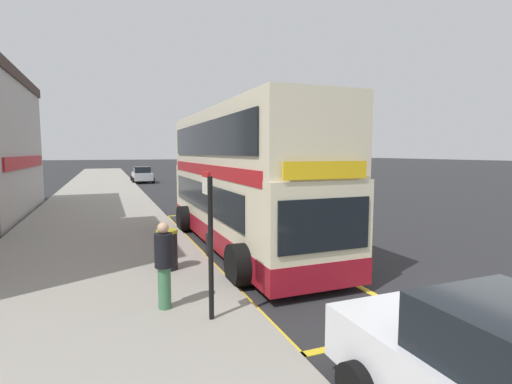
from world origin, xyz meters
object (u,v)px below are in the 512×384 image
at_px(parked_car_silver_across, 212,172).
at_px(pedestrian_waiting_near_sign, 164,262).
at_px(litter_bin, 167,249).
at_px(bus_stop_sign, 209,232).
at_px(double_decker_bus, 241,183).
at_px(parked_car_silver_behind, 294,187).
at_px(parked_car_silver_distant, 142,175).

xyz_separation_m(parked_car_silver_across, pedestrian_waiting_near_sign, (-10.24, -34.99, 0.23)).
distance_m(pedestrian_waiting_near_sign, litter_bin, 2.49).
bearing_deg(bus_stop_sign, litter_bin, 95.22).
height_order(double_decker_bus, litter_bin, double_decker_bus).
xyz_separation_m(parked_car_silver_behind, litter_bin, (-10.16, -12.83, -0.15)).
relative_size(parked_car_silver_across, pedestrian_waiting_near_sign, 2.55).
bearing_deg(parked_car_silver_distant, litter_bin, -94.03).
height_order(double_decker_bus, pedestrian_waiting_near_sign, double_decker_bus).
bearing_deg(litter_bin, bus_stop_sign, -84.78).
height_order(bus_stop_sign, litter_bin, bus_stop_sign).
xyz_separation_m(parked_car_silver_distant, litter_bin, (-2.06, -30.58, -0.15)).
relative_size(parked_car_silver_across, litter_bin, 4.16).
distance_m(double_decker_bus, litter_bin, 3.82).
distance_m(bus_stop_sign, litter_bin, 3.30).
relative_size(bus_stop_sign, parked_car_silver_behind, 0.62).
bearing_deg(parked_car_silver_across, pedestrian_waiting_near_sign, -103.67).
bearing_deg(double_decker_bus, parked_car_silver_distant, 91.39).
distance_m(parked_car_silver_distant, pedestrian_waiting_near_sign, 33.10).
bearing_deg(parked_car_silver_distant, double_decker_bus, -88.79).
relative_size(bus_stop_sign, litter_bin, 2.57).
relative_size(parked_car_silver_behind, pedestrian_waiting_near_sign, 2.55).
relative_size(bus_stop_sign, parked_car_silver_across, 0.62).
relative_size(double_decker_bus, pedestrian_waiting_near_sign, 6.31).
distance_m(parked_car_silver_distant, litter_bin, 30.65).
bearing_deg(parked_car_silver_behind, parked_car_silver_across, 92.55).
distance_m(parked_car_silver_distant, parked_car_silver_across, 8.02).
bearing_deg(parked_car_silver_distant, parked_car_silver_across, 14.15).
height_order(parked_car_silver_distant, pedestrian_waiting_near_sign, pedestrian_waiting_near_sign).
relative_size(bus_stop_sign, parked_car_silver_distant, 0.62).
bearing_deg(bus_stop_sign, parked_car_silver_behind, 58.26).
distance_m(double_decker_bus, parked_car_silver_behind, 12.98).
bearing_deg(pedestrian_waiting_near_sign, parked_car_silver_behind, 55.28).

